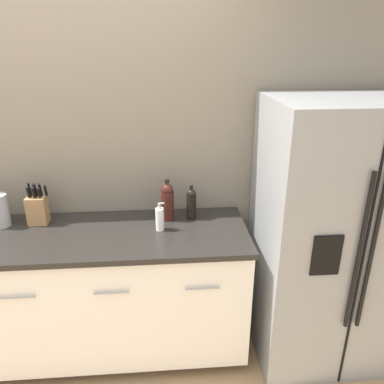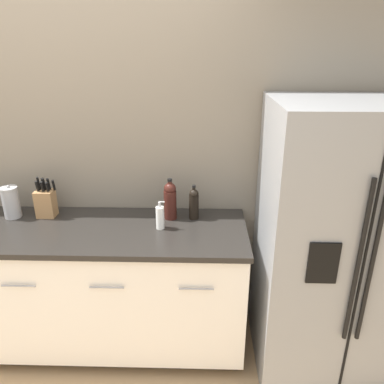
{
  "view_description": "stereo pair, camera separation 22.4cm",
  "coord_description": "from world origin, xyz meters",
  "px_view_note": "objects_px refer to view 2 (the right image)",
  "views": [
    {
      "loc": [
        0.71,
        -1.14,
        2.01
      ],
      "look_at": [
        0.88,
        0.94,
        1.17
      ],
      "focal_mm": 35.0,
      "sensor_mm": 36.0,
      "label": 1
    },
    {
      "loc": [
        0.94,
        -1.14,
        2.01
      ],
      "look_at": [
        0.88,
        0.94,
        1.17
      ],
      "focal_mm": 35.0,
      "sensor_mm": 36.0,
      "label": 2
    }
  ],
  "objects_px": {
    "wine_bottle": "(170,200)",
    "soap_dispenser": "(160,217)",
    "oil_bottle": "(194,203)",
    "knife_block": "(46,202)",
    "steel_canister": "(11,202)",
    "refrigerator": "(338,243)"
  },
  "relations": [
    {
      "from": "soap_dispenser",
      "to": "steel_canister",
      "type": "xyz_separation_m",
      "value": [
        -1.0,
        0.14,
        0.03
      ]
    },
    {
      "from": "oil_bottle",
      "to": "steel_canister",
      "type": "height_order",
      "value": "oil_bottle"
    },
    {
      "from": "refrigerator",
      "to": "knife_block",
      "type": "height_order",
      "value": "refrigerator"
    },
    {
      "from": "knife_block",
      "to": "oil_bottle",
      "type": "height_order",
      "value": "knife_block"
    },
    {
      "from": "oil_bottle",
      "to": "refrigerator",
      "type": "bearing_deg",
      "value": -13.04
    },
    {
      "from": "wine_bottle",
      "to": "soap_dispenser",
      "type": "relative_size",
      "value": 1.51
    },
    {
      "from": "knife_block",
      "to": "steel_canister",
      "type": "bearing_deg",
      "value": -175.28
    },
    {
      "from": "wine_bottle",
      "to": "soap_dispenser",
      "type": "height_order",
      "value": "wine_bottle"
    },
    {
      "from": "refrigerator",
      "to": "oil_bottle",
      "type": "bearing_deg",
      "value": 166.96
    },
    {
      "from": "refrigerator",
      "to": "wine_bottle",
      "type": "distance_m",
      "value": 1.08
    },
    {
      "from": "refrigerator",
      "to": "steel_canister",
      "type": "xyz_separation_m",
      "value": [
        -2.1,
        0.19,
        0.17
      ]
    },
    {
      "from": "oil_bottle",
      "to": "knife_block",
      "type": "bearing_deg",
      "value": 179.67
    },
    {
      "from": "oil_bottle",
      "to": "steel_canister",
      "type": "relative_size",
      "value": 1.03
    },
    {
      "from": "knife_block",
      "to": "refrigerator",
      "type": "bearing_deg",
      "value": -6.45
    },
    {
      "from": "wine_bottle",
      "to": "refrigerator",
      "type": "bearing_deg",
      "value": -11.07
    },
    {
      "from": "wine_bottle",
      "to": "steel_canister",
      "type": "distance_m",
      "value": 1.05
    },
    {
      "from": "knife_block",
      "to": "wine_bottle",
      "type": "bearing_deg",
      "value": -0.52
    },
    {
      "from": "refrigerator",
      "to": "steel_canister",
      "type": "relative_size",
      "value": 7.59
    },
    {
      "from": "soap_dispenser",
      "to": "steel_canister",
      "type": "height_order",
      "value": "steel_canister"
    },
    {
      "from": "wine_bottle",
      "to": "oil_bottle",
      "type": "bearing_deg",
      "value": 0.65
    },
    {
      "from": "refrigerator",
      "to": "steel_canister",
      "type": "distance_m",
      "value": 2.11
    },
    {
      "from": "oil_bottle",
      "to": "steel_canister",
      "type": "bearing_deg",
      "value": -179.4
    }
  ]
}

